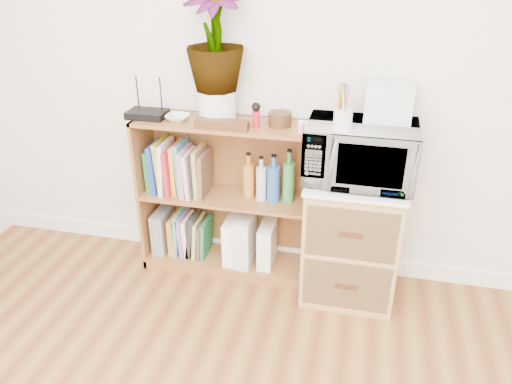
% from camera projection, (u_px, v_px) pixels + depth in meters
% --- Properties ---
extents(skirting_board, '(4.00, 0.02, 0.10)m').
position_uv_depth(skirting_board, '(286.00, 253.00, 3.18)').
color(skirting_board, white).
rests_on(skirting_board, ground).
extents(bookshelf, '(1.00, 0.30, 0.95)m').
position_uv_depth(bookshelf, '(225.00, 199.00, 2.94)').
color(bookshelf, brown).
rests_on(bookshelf, ground).
extents(wicker_unit, '(0.50, 0.45, 0.70)m').
position_uv_depth(wicker_unit, '(351.00, 239.00, 2.78)').
color(wicker_unit, '#9E7542').
rests_on(wicker_unit, ground).
extents(microwave, '(0.55, 0.38, 0.30)m').
position_uv_depth(microwave, '(360.00, 153.00, 2.53)').
color(microwave, white).
rests_on(microwave, wicker_unit).
extents(pen_cup, '(0.09, 0.09, 0.10)m').
position_uv_depth(pen_cup, '(343.00, 119.00, 2.38)').
color(pen_cup, silver).
rests_on(pen_cup, microwave).
extents(small_appliance, '(0.23, 0.19, 0.18)m').
position_uv_depth(small_appliance, '(388.00, 102.00, 2.49)').
color(small_appliance, silver).
rests_on(small_appliance, microwave).
extents(router, '(0.21, 0.15, 0.04)m').
position_uv_depth(router, '(147.00, 114.00, 2.78)').
color(router, black).
rests_on(router, bookshelf).
extents(white_bowl, '(0.13, 0.13, 0.03)m').
position_uv_depth(white_bowl, '(178.00, 118.00, 2.74)').
color(white_bowl, white).
rests_on(white_bowl, bookshelf).
extents(plant_pot, '(0.20, 0.20, 0.17)m').
position_uv_depth(plant_pot, '(217.00, 105.00, 2.71)').
color(plant_pot, silver).
rests_on(plant_pot, bookshelf).
extents(potted_plant, '(0.31, 0.31, 0.56)m').
position_uv_depth(potted_plant, '(215.00, 36.00, 2.54)').
color(potted_plant, '#2D7232').
rests_on(potted_plant, plant_pot).
extents(trinket_box, '(0.29, 0.07, 0.05)m').
position_uv_depth(trinket_box, '(222.00, 124.00, 2.62)').
color(trinket_box, '#3D2110').
rests_on(trinket_box, bookshelf).
extents(kokeshi_doll, '(0.04, 0.04, 0.09)m').
position_uv_depth(kokeshi_doll, '(256.00, 119.00, 2.63)').
color(kokeshi_doll, '#A91424').
rests_on(kokeshi_doll, bookshelf).
extents(wooden_bowl, '(0.13, 0.13, 0.07)m').
position_uv_depth(wooden_bowl, '(280.00, 119.00, 2.65)').
color(wooden_bowl, '#321F0D').
rests_on(wooden_bowl, bookshelf).
extents(paint_jars, '(0.11, 0.04, 0.06)m').
position_uv_depth(paint_jars, '(307.00, 129.00, 2.54)').
color(paint_jars, '#CB7191').
rests_on(paint_jars, bookshelf).
extents(file_box, '(0.08, 0.22, 0.27)m').
position_uv_depth(file_box, '(163.00, 230.00, 3.14)').
color(file_box, slate).
rests_on(file_box, bookshelf).
extents(magazine_holder_left, '(0.09, 0.22, 0.28)m').
position_uv_depth(magazine_holder_left, '(234.00, 239.00, 3.04)').
color(magazine_holder_left, white).
rests_on(magazine_holder_left, bookshelf).
extents(magazine_holder_mid, '(0.10, 0.25, 0.31)m').
position_uv_depth(magazine_holder_mid, '(245.00, 238.00, 3.02)').
color(magazine_holder_mid, silver).
rests_on(magazine_holder_mid, bookshelf).
extents(magazine_holder_right, '(0.08, 0.21, 0.26)m').
position_uv_depth(magazine_holder_right, '(267.00, 244.00, 3.00)').
color(magazine_holder_right, white).
rests_on(magazine_holder_right, bookshelf).
extents(cookbooks, '(0.37, 0.20, 0.31)m').
position_uv_depth(cookbooks, '(178.00, 169.00, 2.92)').
color(cookbooks, '#1B6535').
rests_on(cookbooks, bookshelf).
extents(liquor_bottles, '(0.30, 0.07, 0.31)m').
position_uv_depth(liquor_bottles, '(269.00, 178.00, 2.81)').
color(liquor_bottles, '#B76522').
rests_on(liquor_bottles, bookshelf).
extents(lower_books, '(0.24, 0.19, 0.28)m').
position_uv_depth(lower_books, '(190.00, 234.00, 3.11)').
color(lower_books, '#BD6F21').
rests_on(lower_books, bookshelf).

